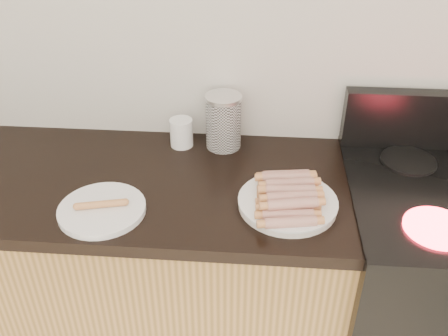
# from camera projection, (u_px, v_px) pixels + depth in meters

# --- Properties ---
(wall_back) EXTENTS (4.00, 0.04, 2.60)m
(wall_back) POSITION_uv_depth(u_px,v_px,m) (228.00, 26.00, 1.60)
(wall_back) COLOR silver
(wall_back) RESTS_ON ground
(cabinet_base) EXTENTS (2.20, 0.59, 0.86)m
(cabinet_base) POSITION_uv_depth(u_px,v_px,m) (34.00, 277.00, 1.86)
(cabinet_base) COLOR #A37642
(cabinet_base) RESTS_ON floor
(counter_slab) EXTENTS (2.20, 0.62, 0.04)m
(counter_slab) POSITION_uv_depth(u_px,v_px,m) (5.00, 178.00, 1.62)
(counter_slab) COLOR black
(counter_slab) RESTS_ON cabinet_base
(stove) EXTENTS (0.76, 0.65, 0.91)m
(stove) POSITION_uv_depth(u_px,v_px,m) (442.00, 300.00, 1.74)
(stove) COLOR black
(stove) RESTS_ON floor
(burner_near_left) EXTENTS (0.18, 0.18, 0.01)m
(burner_near_left) POSITION_uv_depth(u_px,v_px,m) (437.00, 228.00, 1.36)
(burner_near_left) COLOR #FF1E2D
(burner_near_left) RESTS_ON stove
(burner_far_left) EXTENTS (0.18, 0.18, 0.01)m
(burner_far_left) POSITION_uv_depth(u_px,v_px,m) (408.00, 161.00, 1.64)
(burner_far_left) COLOR black
(burner_far_left) RESTS_ON stove
(main_plate) EXTENTS (0.37, 0.37, 0.02)m
(main_plate) POSITION_uv_depth(u_px,v_px,m) (287.00, 204.00, 1.46)
(main_plate) COLOR silver
(main_plate) RESTS_ON counter_slab
(side_plate) EXTENTS (0.31, 0.31, 0.02)m
(side_plate) POSITION_uv_depth(u_px,v_px,m) (102.00, 210.00, 1.43)
(side_plate) COLOR silver
(side_plate) RESTS_ON counter_slab
(hotdog_pile) EXTENTS (0.14, 0.27, 0.06)m
(hotdog_pile) POSITION_uv_depth(u_px,v_px,m) (288.00, 194.00, 1.44)
(hotdog_pile) COLOR maroon
(hotdog_pile) RESTS_ON main_plate
(plain_sausages) EXTENTS (0.14, 0.05, 0.02)m
(plain_sausages) POSITION_uv_depth(u_px,v_px,m) (101.00, 204.00, 1.42)
(plain_sausages) COLOR #CC7854
(plain_sausages) RESTS_ON side_plate
(canister) EXTENTS (0.12, 0.12, 0.19)m
(canister) POSITION_uv_depth(u_px,v_px,m) (223.00, 121.00, 1.70)
(canister) COLOR white
(canister) RESTS_ON counter_slab
(mug) EXTENTS (0.09, 0.09, 0.10)m
(mug) POSITION_uv_depth(u_px,v_px,m) (181.00, 133.00, 1.73)
(mug) COLOR white
(mug) RESTS_ON counter_slab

